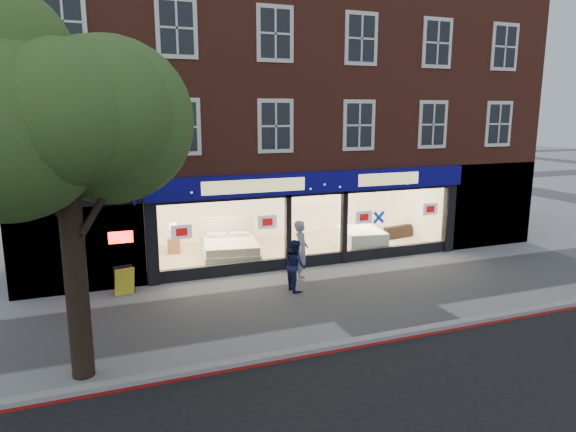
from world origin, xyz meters
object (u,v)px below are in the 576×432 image
sofa (394,231)px  pedestrian_grey (301,250)px  a_board (124,281)px  pedestrian_blue (295,265)px  display_bed (230,249)px  mattress_stack (361,239)px

sofa → pedestrian_grey: 6.70m
a_board → pedestrian_blue: (4.78, -1.38, 0.34)m
display_bed → pedestrian_blue: 3.80m
mattress_stack → a_board: 9.01m
display_bed → sofa: (7.26, 0.75, -0.10)m
pedestrian_grey → mattress_stack: bearing=-30.3°
mattress_stack → pedestrian_grey: pedestrian_grey is taller
pedestrian_blue → pedestrian_grey: bearing=-35.5°
display_bed → sofa: bearing=15.0°
display_bed → sofa: 7.30m
display_bed → pedestrian_grey: (1.59, -2.77, 0.49)m
display_bed → pedestrian_grey: pedestrian_grey is taller
pedestrian_grey → sofa: bearing=-32.8°
display_bed → pedestrian_grey: 3.23m
mattress_stack → pedestrian_blue: (-4.04, -3.25, 0.31)m
mattress_stack → pedestrian_grey: 4.25m
mattress_stack → a_board: a_board is taller
mattress_stack → sofa: mattress_stack is taller
mattress_stack → pedestrian_blue: size_ratio=1.33×
pedestrian_blue → display_bed: bearing=13.0°
pedestrian_blue → mattress_stack: bearing=-54.1°
pedestrian_blue → a_board: bearing=70.9°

